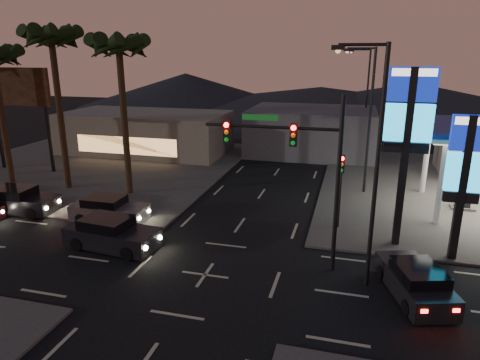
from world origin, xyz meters
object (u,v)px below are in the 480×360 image
(pylon_sign_tall, at_px, (408,123))
(suv_station, at_px, (415,281))
(car_lane_a_front, at_px, (111,234))
(car_lane_b_mid, at_px, (18,201))
(pylon_sign_short, at_px, (465,167))
(traffic_signal_mast, at_px, (299,157))
(car_lane_b_front, at_px, (109,210))

(pylon_sign_tall, distance_m, suv_station, 7.56)
(car_lane_a_front, xyz_separation_m, car_lane_b_mid, (-8.40, 3.03, -0.00))
(pylon_sign_short, bearing_deg, pylon_sign_tall, 158.20)
(suv_station, bearing_deg, pylon_sign_tall, 94.37)
(pylon_sign_tall, bearing_deg, suv_station, -85.63)
(traffic_signal_mast, xyz_separation_m, car_lane_a_front, (-9.33, -0.51, -4.49))
(pylon_sign_short, xyz_separation_m, suv_station, (-2.12, -3.92, -3.99))
(pylon_sign_tall, height_order, car_lane_b_front, pylon_sign_tall)
(pylon_sign_short, bearing_deg, car_lane_a_front, -169.68)
(traffic_signal_mast, bearing_deg, car_lane_a_front, -176.90)
(pylon_sign_short, distance_m, car_lane_b_front, 19.09)
(pylon_sign_tall, relative_size, car_lane_b_mid, 1.82)
(traffic_signal_mast, distance_m, car_lane_b_mid, 18.47)
(car_lane_b_mid, bearing_deg, car_lane_b_front, 1.27)
(car_lane_b_mid, bearing_deg, pylon_sign_short, -0.03)
(car_lane_b_front, xyz_separation_m, suv_station, (16.54, -4.07, -0.02))
(pylon_sign_tall, xyz_separation_m, car_lane_b_front, (-16.17, -0.85, -5.70))
(car_lane_a_front, xyz_separation_m, suv_station, (14.45, -0.90, -0.07))
(pylon_sign_short, distance_m, traffic_signal_mast, 7.69)
(traffic_signal_mast, relative_size, suv_station, 1.72)
(pylon_sign_tall, distance_m, car_lane_a_front, 15.69)
(pylon_sign_tall, xyz_separation_m, car_lane_a_front, (-14.07, -4.02, -5.66))
(car_lane_a_front, bearing_deg, pylon_sign_short, 10.32)
(pylon_sign_short, xyz_separation_m, traffic_signal_mast, (-7.24, -2.51, 0.57))
(pylon_sign_tall, height_order, car_lane_b_mid, pylon_sign_tall)
(car_lane_a_front, distance_m, car_lane_b_front, 3.80)
(pylon_sign_tall, relative_size, car_lane_a_front, 1.79)
(car_lane_b_front, relative_size, suv_station, 0.99)
(car_lane_b_front, distance_m, car_lane_b_mid, 6.31)
(pylon_sign_short, bearing_deg, traffic_signal_mast, -160.87)
(pylon_sign_tall, distance_m, pylon_sign_short, 3.20)
(car_lane_b_mid, distance_m, suv_station, 23.19)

